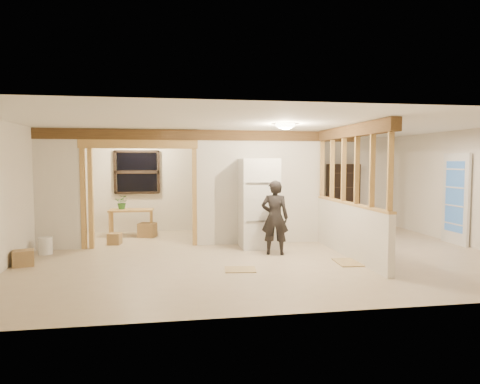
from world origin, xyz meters
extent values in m
cube|color=#C7B494|center=(0.00, 0.00, -0.01)|extent=(9.00, 6.50, 0.01)
cube|color=white|center=(0.00, 0.00, 2.50)|extent=(9.00, 6.50, 0.01)
cube|color=white|center=(0.00, 3.25, 1.25)|extent=(9.00, 0.01, 2.50)
cube|color=white|center=(0.00, -3.25, 1.25)|extent=(9.00, 0.01, 2.50)
cube|color=white|center=(-4.50, 0.00, 1.25)|extent=(0.01, 6.50, 2.50)
cube|color=white|center=(4.50, 0.00, 1.25)|extent=(0.01, 6.50, 2.50)
cube|color=silver|center=(-4.05, 1.20, 1.25)|extent=(0.90, 0.12, 2.50)
cube|color=silver|center=(0.20, 1.20, 1.25)|extent=(2.80, 0.12, 2.50)
cube|color=tan|center=(-2.40, 1.20, 1.10)|extent=(2.46, 0.14, 2.20)
cube|color=brown|center=(-1.00, 1.20, 2.38)|extent=(7.00, 0.18, 0.22)
cube|color=brown|center=(1.60, -0.40, 2.38)|extent=(0.18, 3.30, 0.22)
cube|color=silver|center=(1.60, -0.40, 0.50)|extent=(0.12, 3.20, 1.00)
cube|color=tan|center=(1.60, -0.40, 1.66)|extent=(0.14, 3.20, 1.32)
cube|color=black|center=(-2.60, 3.17, 1.55)|extent=(1.12, 0.10, 1.10)
cube|color=white|center=(4.42, 0.40, 1.00)|extent=(0.12, 0.86, 2.00)
ellipsoid|color=#FFEABF|center=(0.30, -0.50, 2.48)|extent=(0.36, 0.36, 0.16)
ellipsoid|color=#FFEABF|center=(-2.50, 2.30, 2.48)|extent=(0.32, 0.32, 0.14)
ellipsoid|color=#FFD88C|center=(-2.00, 1.60, 2.18)|extent=(0.07, 0.07, 0.07)
cube|color=silver|center=(0.08, 0.76, 0.94)|extent=(0.77, 0.75, 1.88)
imported|color=black|center=(0.24, 0.00, 0.73)|extent=(0.61, 0.49, 1.46)
cube|color=tan|center=(-2.71, 2.59, 0.33)|extent=(1.07, 0.57, 0.66)
imported|color=#357936|center=(-2.92, 2.64, 0.83)|extent=(0.35, 0.32, 0.34)
cylinder|color=maroon|center=(-4.20, 1.75, 0.31)|extent=(0.58, 0.58, 0.62)
cube|color=black|center=(2.92, 3.03, 0.88)|extent=(0.88, 0.29, 1.75)
cylinder|color=silver|center=(-4.19, 0.74, 0.17)|extent=(0.28, 0.28, 0.34)
cube|color=#9F7C4D|center=(-2.32, 2.40, 0.17)|extent=(0.47, 0.44, 0.33)
cube|color=#9F7C4D|center=(-2.98, 1.56, 0.12)|extent=(0.31, 0.31, 0.25)
cube|color=#9F7C4D|center=(-4.30, -0.21, 0.14)|extent=(0.40, 0.35, 0.28)
cube|color=tan|center=(1.47, -0.92, 0.01)|extent=(0.66, 0.66, 0.02)
cube|color=tan|center=(-0.62, -1.09, 0.01)|extent=(0.56, 0.47, 0.02)
camera|label=1|loc=(-1.77, -8.05, 1.80)|focal=32.00mm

